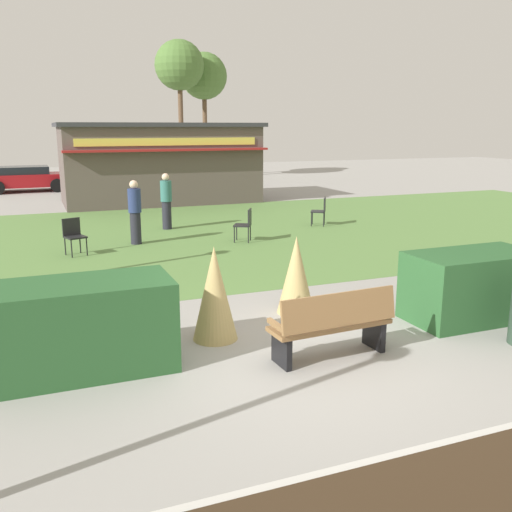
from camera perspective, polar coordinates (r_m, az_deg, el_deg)
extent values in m
plane|color=#999691|center=(7.73, 4.62, -10.27)|extent=(80.00, 80.00, 0.00)
cube|color=#5B8442|center=(16.08, -9.91, 1.85)|extent=(36.00, 12.00, 0.01)
cube|color=olive|center=(7.68, 7.50, -6.91)|extent=(1.72, 0.57, 0.06)
cube|color=olive|center=(7.42, 8.47, -5.38)|extent=(1.70, 0.22, 0.44)
cube|color=black|center=(7.42, 2.61, -9.40)|extent=(0.10, 0.44, 0.45)
cube|color=black|center=(8.15, 11.84, -7.57)|extent=(0.10, 0.44, 0.45)
cube|color=olive|center=(7.26, 2.07, -6.98)|extent=(0.08, 0.44, 0.06)
cube|color=olive|center=(8.08, 12.41, -5.18)|extent=(0.08, 0.44, 0.06)
cube|color=#28562B|center=(7.49, -17.22, -6.87)|extent=(2.27, 1.10, 1.16)
cube|color=#28562B|center=(9.71, 21.06, -2.84)|extent=(2.12, 1.10, 1.09)
cone|color=tan|center=(8.17, -4.21, -3.79)|extent=(0.66, 0.66, 1.39)
cone|color=tan|center=(9.35, 4.07, -1.92)|extent=(0.63, 0.63, 1.30)
cube|color=#594C47|center=(23.71, -9.70, 9.08)|extent=(7.68, 3.61, 3.04)
cube|color=#333338|center=(23.66, -9.85, 12.94)|extent=(7.98, 3.91, 0.16)
cube|color=maroon|center=(21.74, -8.63, 10.54)|extent=(7.78, 0.36, 0.08)
cube|color=#D8CC4C|center=(21.89, -8.75, 11.35)|extent=(6.91, 0.04, 0.28)
cube|color=black|center=(17.84, 6.30, 4.51)|extent=(0.61, 0.61, 0.04)
cube|color=black|center=(17.80, 6.96, 5.18)|extent=(0.27, 0.40, 0.44)
cylinder|color=black|center=(18.07, 5.72, 3.91)|extent=(0.03, 0.03, 0.45)
cylinder|color=black|center=(17.70, 5.63, 3.72)|extent=(0.03, 0.03, 0.45)
cylinder|color=black|center=(18.05, 6.93, 3.86)|extent=(0.03, 0.03, 0.45)
cylinder|color=black|center=(17.67, 6.86, 3.67)|extent=(0.03, 0.03, 0.45)
cube|color=black|center=(15.22, -1.39, 3.13)|extent=(0.60, 0.60, 0.04)
cube|color=black|center=(15.15, -0.64, 3.93)|extent=(0.25, 0.40, 0.44)
cylinder|color=black|center=(15.47, -1.97, 2.44)|extent=(0.03, 0.03, 0.45)
cylinder|color=black|center=(15.10, -2.21, 2.18)|extent=(0.03, 0.03, 0.45)
cylinder|color=black|center=(15.42, -0.58, 2.41)|extent=(0.03, 0.03, 0.45)
cylinder|color=black|center=(15.05, -0.78, 2.15)|extent=(0.03, 0.03, 0.45)
cube|color=black|center=(14.25, -17.81, 1.83)|extent=(0.56, 0.56, 0.04)
cube|color=black|center=(14.39, -18.18, 2.80)|extent=(0.43, 0.18, 0.44)
cylinder|color=black|center=(14.05, -18.15, 0.72)|extent=(0.03, 0.03, 0.45)
cylinder|color=black|center=(14.19, -16.74, 0.93)|extent=(0.03, 0.03, 0.45)
cylinder|color=black|center=(14.39, -18.74, 0.96)|extent=(0.03, 0.03, 0.45)
cylinder|color=black|center=(14.53, -17.36, 1.17)|extent=(0.03, 0.03, 0.45)
cylinder|color=#23232D|center=(15.24, -12.07, 2.77)|extent=(0.28, 0.28, 0.85)
cylinder|color=navy|center=(15.14, -12.20, 5.50)|extent=(0.34, 0.34, 0.62)
sphere|color=beige|center=(15.09, -12.27, 7.09)|extent=(0.22, 0.22, 0.22)
cylinder|color=#23232D|center=(17.32, -9.01, 4.09)|extent=(0.28, 0.28, 0.85)
cylinder|color=#336B66|center=(17.23, -9.09, 6.51)|extent=(0.34, 0.34, 0.62)
sphere|color=beige|center=(17.19, -9.14, 7.90)|extent=(0.22, 0.22, 0.22)
cube|color=maroon|center=(29.41, -22.16, 7.14)|extent=(4.24, 1.90, 0.60)
cube|color=black|center=(29.38, -22.52, 7.94)|extent=(2.35, 1.64, 0.44)
cylinder|color=black|center=(30.40, -19.70, 7.05)|extent=(0.64, 0.23, 0.64)
cylinder|color=black|center=(28.57, -19.45, 6.74)|extent=(0.64, 0.23, 0.64)
cylinder|color=brown|center=(33.79, -7.56, 12.21)|extent=(0.28, 0.28, 5.35)
sphere|color=#4C7233|center=(33.96, -7.76, 18.59)|extent=(2.80, 2.80, 2.80)
cylinder|color=brown|center=(35.87, -5.16, 11.98)|extent=(0.28, 0.28, 4.95)
sphere|color=#4C7233|center=(35.99, -5.28, 17.68)|extent=(2.80, 2.80, 2.80)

